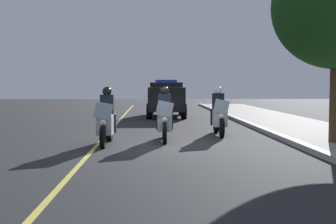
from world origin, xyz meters
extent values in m
plane|color=#28282B|center=(0.00, 0.00, 0.00)|extent=(80.00, 80.00, 0.00)
cube|color=#9E9B93|center=(0.00, 3.68, 0.07)|extent=(48.00, 0.24, 0.15)
cube|color=#E0D14C|center=(0.00, -2.13, 0.00)|extent=(48.00, 0.12, 0.01)
cylinder|color=black|center=(0.77, -1.89, 0.32)|extent=(0.64, 0.14, 0.64)
cylinder|color=black|center=(-0.73, -1.85, 0.32)|extent=(0.64, 0.16, 0.64)
cube|color=silver|center=(0.04, -1.87, 0.62)|extent=(1.21, 0.47, 0.56)
ellipsoid|color=silver|center=(0.09, -1.87, 0.92)|extent=(0.57, 0.33, 0.24)
cube|color=silver|center=(0.67, -1.88, 1.05)|extent=(0.07, 0.56, 0.53)
sphere|color=#F9F4CC|center=(0.73, -1.88, 0.72)|extent=(0.17, 0.17, 0.17)
sphere|color=red|center=(0.53, -2.04, 0.98)|extent=(0.09, 0.09, 0.09)
sphere|color=#1933F2|center=(0.54, -1.72, 0.98)|extent=(0.09, 0.09, 0.09)
cube|color=black|center=(-0.19, -1.86, 1.18)|extent=(0.29, 0.41, 0.60)
cube|color=black|center=(-0.13, -1.66, 0.62)|extent=(0.18, 0.14, 0.56)
cube|color=black|center=(-0.14, -2.06, 0.62)|extent=(0.18, 0.14, 0.56)
sphere|color=black|center=(-0.17, -1.86, 1.58)|extent=(0.28, 0.28, 0.28)
cylinder|color=black|center=(-0.07, -0.13, 0.32)|extent=(0.64, 0.14, 0.64)
cylinder|color=black|center=(-1.57, -0.10, 0.32)|extent=(0.64, 0.16, 0.64)
cube|color=silver|center=(-0.80, -0.12, 0.62)|extent=(1.21, 0.47, 0.56)
ellipsoid|color=silver|center=(-0.75, -0.12, 0.92)|extent=(0.57, 0.33, 0.24)
cube|color=silver|center=(-0.17, -0.13, 1.05)|extent=(0.07, 0.56, 0.53)
sphere|color=#F9F4CC|center=(-0.11, -0.13, 0.72)|extent=(0.17, 0.17, 0.17)
sphere|color=red|center=(-0.30, -0.29, 0.98)|extent=(0.09, 0.09, 0.09)
sphere|color=#1933F2|center=(-0.29, 0.03, 0.98)|extent=(0.09, 0.09, 0.09)
cube|color=black|center=(-1.03, -0.11, 1.18)|extent=(0.29, 0.41, 0.60)
cube|color=black|center=(-0.96, 0.09, 0.62)|extent=(0.18, 0.14, 0.56)
cube|color=black|center=(-0.97, -0.31, 0.62)|extent=(0.18, 0.14, 0.56)
sphere|color=black|center=(-1.01, -0.11, 1.58)|extent=(0.28, 0.28, 0.28)
cylinder|color=black|center=(-1.48, 1.82, 0.32)|extent=(0.64, 0.14, 0.64)
cylinder|color=black|center=(-2.98, 1.86, 0.32)|extent=(0.64, 0.16, 0.64)
cube|color=white|center=(-2.21, 1.84, 0.62)|extent=(1.21, 0.47, 0.56)
ellipsoid|color=white|center=(-2.16, 1.84, 0.92)|extent=(0.57, 0.33, 0.24)
cube|color=silver|center=(-1.58, 1.83, 1.05)|extent=(0.07, 0.56, 0.53)
sphere|color=#F9F4CC|center=(-1.52, 1.82, 0.72)|extent=(0.17, 0.17, 0.17)
sphere|color=red|center=(-1.71, 1.67, 0.98)|extent=(0.09, 0.09, 0.09)
sphere|color=#1933F2|center=(-1.71, 1.99, 0.98)|extent=(0.09, 0.09, 0.09)
cube|color=black|center=(-2.44, 1.85, 1.18)|extent=(0.29, 0.41, 0.60)
cube|color=black|center=(-2.38, 2.05, 0.62)|extent=(0.18, 0.14, 0.56)
cube|color=black|center=(-2.39, 1.65, 0.62)|extent=(0.18, 0.14, 0.56)
sphere|color=white|center=(-2.42, 1.85, 1.58)|extent=(0.28, 0.28, 0.28)
cube|color=black|center=(-10.93, 0.29, 1.02)|extent=(4.95, 2.02, 1.24)
cube|color=black|center=(-11.23, 0.30, 1.72)|extent=(2.44, 1.81, 0.36)
cube|color=#2633D8|center=(-11.03, 0.29, 1.98)|extent=(0.31, 1.21, 0.14)
cube|color=black|center=(-8.53, 0.23, 0.88)|extent=(0.16, 1.62, 0.56)
cylinder|color=black|center=(-9.35, 1.15, 0.40)|extent=(0.81, 0.30, 0.80)
cylinder|color=black|center=(-9.40, -0.65, 0.40)|extent=(0.81, 0.30, 0.80)
cylinder|color=black|center=(-12.45, 1.23, 0.40)|extent=(0.81, 0.30, 0.80)
cylinder|color=black|center=(-12.50, -0.57, 0.40)|extent=(0.81, 0.30, 0.80)
cylinder|color=#42301E|center=(0.44, 4.85, 1.32)|extent=(0.36, 0.36, 2.43)
camera|label=1|loc=(12.54, -0.53, 1.78)|focal=45.18mm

